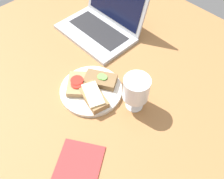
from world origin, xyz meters
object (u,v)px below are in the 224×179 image
object	(u,v)px
sandwich_with_cucumber	(100,79)
sandwich_with_cheese	(93,96)
laptop	(102,22)
plate	(91,90)
wine_glass	(136,89)
napkin	(79,164)
sandwich_with_tomato	(78,84)

from	to	relation	value
sandwich_with_cucumber	sandwich_with_cheese	bearing A→B (deg)	-58.72
sandwich_with_cucumber	laptop	world-z (taller)	laptop
plate	sandwich_with_cheese	bearing A→B (deg)	-28.50
wine_glass	napkin	distance (cm)	28.79
sandwich_with_cheese	napkin	size ratio (longest dim) A/B	0.95
plate	sandwich_with_tomato	bearing A→B (deg)	-148.35
plate	sandwich_with_tomato	xyz separation A→B (cm)	(-4.03, -2.49, 1.95)
sandwich_with_cheese	plate	bearing A→B (deg)	151.50
laptop	sandwich_with_tomato	bearing A→B (deg)	-58.07
laptop	plate	bearing A→B (deg)	-50.11
sandwich_with_tomato	wine_glass	distance (cm)	22.42
sandwich_with_tomato	napkin	size ratio (longest dim) A/B	0.90
sandwich_with_tomato	laptop	size ratio (longest dim) A/B	0.38
sandwich_with_cucumber	plate	bearing A→B (deg)	-88.78
plate	sandwich_with_cucumber	bearing A→B (deg)	91.22
wine_glass	napkin	xyz separation A→B (cm)	(2.83, -27.18, -9.06)
wine_glass	laptop	bearing A→B (deg)	152.37
sandwich_with_tomato	napkin	distance (cm)	28.63
sandwich_with_cucumber	napkin	size ratio (longest dim) A/B	0.95
wine_glass	sandwich_with_cheese	bearing A→B (deg)	-141.15
napkin	wine_glass	bearing A→B (deg)	95.94
plate	laptop	bearing A→B (deg)	129.89
sandwich_with_cheese	laptop	xyz separation A→B (cm)	(-26.08, 28.49, 1.60)
plate	wine_glass	size ratio (longest dim) A/B	1.63
sandwich_with_cheese	sandwich_with_tomato	distance (cm)	8.19
plate	wine_glass	world-z (taller)	wine_glass
plate	wine_glass	xyz separation A→B (cm)	(15.31, 6.74, 8.55)
sandwich_with_tomato	plate	bearing A→B (deg)	31.65
sandwich_with_cucumber	napkin	bearing A→B (deg)	-54.08
plate	napkin	distance (cm)	27.33
sandwich_with_cucumber	laptop	xyz separation A→B (cm)	(-21.83, 21.50, 1.84)
sandwich_with_cucumber	sandwich_with_tomato	xyz separation A→B (cm)	(-3.93, -7.23, -0.02)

